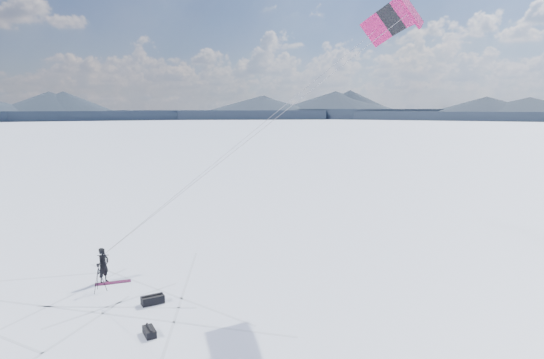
# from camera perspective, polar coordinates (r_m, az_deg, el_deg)

# --- Properties ---
(ground) EXTENTS (1800.00, 1800.00, 0.00)m
(ground) POSITION_cam_1_polar(r_m,az_deg,el_deg) (21.82, -22.37, -14.51)
(ground) COLOR white
(horizon_hills) EXTENTS (704.84, 706.81, 9.00)m
(horizon_hills) POSITION_cam_1_polar(r_m,az_deg,el_deg) (20.65, -23.00, -4.95)
(horizon_hills) COLOR black
(horizon_hills) RESTS_ON ground
(snow_tracks) EXTENTS (17.62, 14.39, 0.01)m
(snow_tracks) POSITION_cam_1_polar(r_m,az_deg,el_deg) (21.52, -24.68, -14.99)
(snow_tracks) COLOR #B3BCD2
(snow_tracks) RESTS_ON ground
(snowkiter) EXTENTS (0.55, 0.72, 1.74)m
(snowkiter) POSITION_cam_1_polar(r_m,az_deg,el_deg) (24.22, -20.27, -12.00)
(snowkiter) COLOR black
(snowkiter) RESTS_ON ground
(snowboard) EXTENTS (1.62, 1.00, 0.04)m
(snowboard) POSITION_cam_1_polar(r_m,az_deg,el_deg) (23.97, -19.32, -12.11)
(snowboard) COLOR maroon
(snowboard) RESTS_ON ground
(tripod) EXTENTS (0.60, 0.60, 1.35)m
(tripod) POSITION_cam_1_polar(r_m,az_deg,el_deg) (22.89, -20.93, -10.97)
(tripod) COLOR black
(tripod) RESTS_ON ground
(gear_bag_a) EXTENTS (1.04, 0.94, 0.43)m
(gear_bag_a) POSITION_cam_1_polar(r_m,az_deg,el_deg) (21.10, -14.75, -14.37)
(gear_bag_a) COLOR black
(gear_bag_a) RESTS_ON ground
(gear_bag_b) EXTENTS (0.74, 0.84, 0.35)m
(gear_bag_b) POSITION_cam_1_polar(r_m,az_deg,el_deg) (18.55, -15.13, -17.94)
(gear_bag_b) COLOR black
(gear_bag_b) RESTS_ON ground
(power_kite) EXTENTS (15.09, 5.94, 12.17)m
(power_kite) POSITION_cam_1_polar(r_m,az_deg,el_deg) (23.47, 15.26, 18.91)
(power_kite) COLOR #AF1152
(power_kite) RESTS_ON ground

